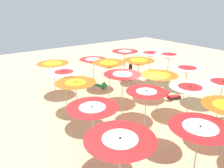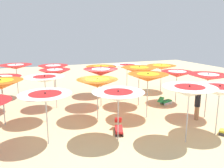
% 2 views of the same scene
% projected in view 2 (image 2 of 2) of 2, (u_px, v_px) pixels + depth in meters
% --- Properties ---
extents(ground, '(42.76, 42.76, 0.04)m').
position_uv_depth(ground, '(102.00, 112.00, 13.66)').
color(ground, beige).
extents(beach_umbrella_1, '(2.16, 2.16, 2.29)m').
position_uv_depth(beach_umbrella_1, '(45.00, 98.00, 9.30)').
color(beach_umbrella_1, '#B2B2B7').
rests_on(beach_umbrella_1, ground).
extents(beach_umbrella_2, '(2.24, 2.24, 2.28)m').
position_uv_depth(beach_umbrella_2, '(118.00, 96.00, 9.64)').
color(beach_umbrella_2, '#B2B2B7').
rests_on(beach_umbrella_2, ground).
extents(beach_umbrella_3, '(2.22, 2.22, 2.54)m').
position_uv_depth(beach_umbrella_3, '(189.00, 91.00, 9.41)').
color(beach_umbrella_3, '#B2B2B7').
rests_on(beach_umbrella_3, ground).
extents(beach_umbrella_4, '(2.29, 2.29, 2.36)m').
position_uv_depth(beach_umbrella_4, '(220.00, 91.00, 10.23)').
color(beach_umbrella_4, '#B2B2B7').
rests_on(beach_umbrella_4, ground).
extents(beach_umbrella_5, '(2.13, 2.13, 2.41)m').
position_uv_depth(beach_umbrella_5, '(1.00, 85.00, 11.30)').
color(beach_umbrella_5, '#B2B2B7').
rests_on(beach_umbrella_5, ground).
extents(beach_umbrella_6, '(2.02, 2.02, 2.51)m').
position_uv_depth(beach_umbrella_6, '(45.00, 79.00, 11.73)').
color(beach_umbrella_6, '#B2B2B7').
rests_on(beach_umbrella_6, ground).
extents(beach_umbrella_7, '(2.21, 2.21, 2.31)m').
position_uv_depth(beach_umbrella_7, '(97.00, 83.00, 12.11)').
color(beach_umbrella_7, '#B2B2B7').
rests_on(beach_umbrella_7, ground).
extents(beach_umbrella_8, '(2.21, 2.21, 2.55)m').
position_uv_depth(beach_umbrella_8, '(148.00, 77.00, 12.32)').
color(beach_umbrella_8, '#B2B2B7').
rests_on(beach_umbrella_8, ground).
extents(beach_umbrella_9, '(2.20, 2.20, 2.52)m').
position_uv_depth(beach_umbrella_9, '(208.00, 77.00, 12.31)').
color(beach_umbrella_9, '#B2B2B7').
rests_on(beach_umbrella_9, ground).
extents(beach_umbrella_10, '(2.26, 2.26, 2.22)m').
position_uv_depth(beach_umbrella_10, '(1.00, 80.00, 13.21)').
color(beach_umbrella_10, '#B2B2B7').
rests_on(beach_umbrella_10, ground).
extents(beach_umbrella_11, '(1.90, 1.90, 2.51)m').
position_uv_depth(beach_umbrella_11, '(55.00, 73.00, 13.97)').
color(beach_umbrella_11, '#B2B2B7').
rests_on(beach_umbrella_11, ground).
extents(beach_umbrella_12, '(2.17, 2.17, 2.51)m').
position_uv_depth(beach_umbrella_12, '(101.00, 72.00, 14.29)').
color(beach_umbrella_12, '#B2B2B7').
rests_on(beach_umbrella_12, ground).
extents(beach_umbrella_13, '(2.24, 2.24, 2.58)m').
position_uv_depth(beach_umbrella_13, '(139.00, 71.00, 14.46)').
color(beach_umbrella_13, '#B2B2B7').
rests_on(beach_umbrella_13, ground).
extents(beach_umbrella_14, '(2.10, 2.10, 2.21)m').
position_uv_depth(beach_umbrella_14, '(177.00, 74.00, 15.17)').
color(beach_umbrella_14, '#B2B2B7').
rests_on(beach_umbrella_14, ground).
extents(beach_umbrella_15, '(2.24, 2.24, 2.51)m').
position_uv_depth(beach_umbrella_15, '(16.00, 67.00, 16.15)').
color(beach_umbrella_15, '#B2B2B7').
rests_on(beach_umbrella_15, ground).
extents(beach_umbrella_16, '(2.15, 2.15, 2.40)m').
position_uv_depth(beach_umbrella_16, '(53.00, 68.00, 16.60)').
color(beach_umbrella_16, '#B2B2B7').
rests_on(beach_umbrella_16, ground).
extents(beach_umbrella_17, '(2.26, 2.26, 2.29)m').
position_uv_depth(beach_umbrella_17, '(101.00, 69.00, 16.95)').
color(beach_umbrella_17, '#B2B2B7').
rests_on(beach_umbrella_17, ground).
extents(beach_umbrella_18, '(2.10, 2.10, 2.34)m').
position_uv_depth(beach_umbrella_18, '(127.00, 67.00, 17.44)').
color(beach_umbrella_18, '#B2B2B7').
rests_on(beach_umbrella_18, ground).
extents(beach_umbrella_19, '(2.29, 2.29, 2.20)m').
position_uv_depth(beach_umbrella_19, '(161.00, 67.00, 18.10)').
color(beach_umbrella_19, '#B2B2B7').
rests_on(beach_umbrella_19, ground).
extents(lounger_0, '(1.20, 0.66, 0.55)m').
position_uv_depth(lounger_0, '(165.00, 101.00, 15.19)').
color(lounger_0, silver).
rests_on(lounger_0, ground).
extents(lounger_2, '(0.77, 1.29, 0.62)m').
position_uv_depth(lounger_2, '(119.00, 128.00, 10.85)').
color(lounger_2, '#333338').
rests_on(lounger_2, ground).
extents(beachgoer_0, '(0.30, 0.30, 1.61)m').
position_uv_depth(beachgoer_0, '(197.00, 105.00, 12.30)').
color(beachgoer_0, '#A3704C').
rests_on(beachgoer_0, ground).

